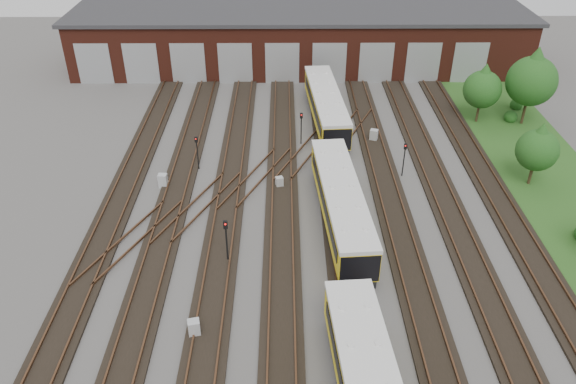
{
  "coord_description": "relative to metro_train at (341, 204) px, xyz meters",
  "views": [
    {
      "loc": [
        -1.82,
        -23.62,
        23.01
      ],
      "look_at": [
        -1.57,
        8.97,
        2.0
      ],
      "focal_mm": 35.0,
      "sensor_mm": 36.0,
      "label": 1
    }
  ],
  "objects": [
    {
      "name": "signal_mast_2",
      "position": [
        -2.36,
        12.12,
        0.08
      ],
      "size": [
        0.24,
        0.22,
        2.92
      ],
      "rotation": [
        0.0,
        0.0,
        0.04
      ],
      "color": "black",
      "rests_on": "ground"
    },
    {
      "name": "relay_cabinet_1",
      "position": [
        -4.2,
        4.99,
        -1.33
      ],
      "size": [
        0.65,
        0.59,
        0.9
      ],
      "primitive_type": "cube",
      "rotation": [
        0.0,
        0.0,
        0.3
      ],
      "color": "#ADB0B3",
      "rests_on": "ground"
    },
    {
      "name": "tree_1",
      "position": [
        15.09,
        5.35,
        1.56
      ],
      "size": [
        3.14,
        3.14,
        5.21
      ],
      "color": "#372B19",
      "rests_on": "ground"
    },
    {
      "name": "relay_cabinet_4",
      "position": [
        4.04,
        12.58,
        -1.24
      ],
      "size": [
        0.8,
        0.74,
        1.09
      ],
      "primitive_type": "cube",
      "rotation": [
        0.0,
        0.0,
        -0.36
      ],
      "color": "#ADB0B3",
      "rests_on": "ground"
    },
    {
      "name": "tree_0",
      "position": [
        14.23,
        16.42,
        1.87
      ],
      "size": [
        3.43,
        3.43,
        5.69
      ],
      "color": "#372B19",
      "rests_on": "ground"
    },
    {
      "name": "signal_mast_3",
      "position": [
        5.51,
        6.65,
        0.05
      ],
      "size": [
        0.26,
        0.25,
        2.86
      ],
      "rotation": [
        0.0,
        0.0,
        -0.31
      ],
      "color": "black",
      "rests_on": "ground"
    },
    {
      "name": "bush_2",
      "position": [
        18.98,
        19.34,
        -1.18
      ],
      "size": [
        1.21,
        1.21,
        1.21
      ],
      "primitive_type": "sphere",
      "color": "#134112",
      "rests_on": "ground"
    },
    {
      "name": "metro_train",
      "position": [
        0.0,
        0.0,
        0.0
      ],
      "size": [
        3.45,
        45.87,
        2.84
      ],
      "rotation": [
        0.0,
        0.0,
        0.07
      ],
      "color": "black",
      "rests_on": "ground"
    },
    {
      "name": "relay_cabinet_3",
      "position": [
        -0.0,
        13.66,
        -1.28
      ],
      "size": [
        0.63,
        0.54,
        1.01
      ],
      "primitive_type": "cube",
      "rotation": [
        0.0,
        0.0,
        -0.05
      ],
      "color": "#ADB0B3",
      "rests_on": "ground"
    },
    {
      "name": "signal_mast_1",
      "position": [
        -7.42,
        -3.78,
        0.25
      ],
      "size": [
        0.29,
        0.27,
        3.14
      ],
      "rotation": [
        0.0,
        0.0,
        0.1
      ],
      "color": "black",
      "rests_on": "ground"
    },
    {
      "name": "tree_2",
      "position": [
        18.34,
        15.96,
        2.95
      ],
      "size": [
        4.45,
        4.45,
        7.37
      ],
      "color": "#372B19",
      "rests_on": "ground"
    },
    {
      "name": "relay_cabinet_0",
      "position": [
        -13.1,
        5.15,
        -1.24
      ],
      "size": [
        0.69,
        0.59,
        1.09
      ],
      "primitive_type": "cube",
      "rotation": [
        0.0,
        0.0,
        -0.08
      ],
      "color": "#ADB0B3",
      "rests_on": "ground"
    },
    {
      "name": "ground",
      "position": [
        -2.0,
        -7.76,
        -1.78
      ],
      "size": [
        120.0,
        120.0,
        0.0
      ],
      "primitive_type": "plane",
      "color": "#4A4845",
      "rests_on": "ground"
    },
    {
      "name": "signal_mast_0",
      "position": [
        -10.74,
        7.85,
        0.07
      ],
      "size": [
        0.25,
        0.23,
        2.89
      ],
      "rotation": [
        0.0,
        0.0,
        -0.13
      ],
      "color": "black",
      "rests_on": "ground"
    },
    {
      "name": "relay_cabinet_2",
      "position": [
        -8.71,
        -10.0,
        -1.25
      ],
      "size": [
        0.74,
        0.66,
        1.06
      ],
      "primitive_type": "cube",
      "rotation": [
        0.0,
        0.0,
        0.22
      ],
      "color": "#ADB0B3",
      "rests_on": "ground"
    },
    {
      "name": "grass_verge",
      "position": [
        17.0,
        2.24,
        -1.76
      ],
      "size": [
        8.0,
        55.0,
        0.05
      ],
      "primitive_type": "cube",
      "color": "#264B19",
      "rests_on": "ground"
    },
    {
      "name": "maintenance_shed",
      "position": [
        -2.01,
        32.22,
        1.42
      ],
      "size": [
        51.0,
        12.5,
        6.35
      ],
      "color": "#4F1E13",
      "rests_on": "ground"
    },
    {
      "name": "bush_1",
      "position": [
        17.47,
        16.54,
        -1.17
      ],
      "size": [
        1.23,
        1.23,
        1.23
      ],
      "primitive_type": "sphere",
      "color": "#134112",
      "rests_on": "ground"
    },
    {
      "name": "track_network",
      "position": [
        -2.17,
        -7.17,
        -1.68
      ],
      "size": [
        30.4,
        70.0,
        0.33
      ],
      "color": "black",
      "rests_on": "ground"
    }
  ]
}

